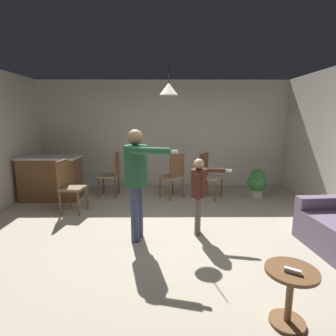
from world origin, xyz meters
TOP-DOWN VIEW (x-y plane):
  - ground at (0.00, 0.00)m, footprint 7.68×7.68m
  - wall_back at (0.00, 3.20)m, footprint 6.40×0.10m
  - kitchen_counter at (-2.45, 1.98)m, footprint 1.26×0.66m
  - side_table_by_couch at (1.14, -1.72)m, footprint 0.44×0.44m
  - person_adult at (-0.34, -0.04)m, footprint 0.74×0.59m
  - person_child at (0.58, 0.16)m, footprint 0.63×0.34m
  - dining_chair_by_counter at (0.24, 1.99)m, footprint 0.59×0.59m
  - dining_chair_near_wall at (1.01, 2.03)m, footprint 0.58×0.58m
  - dining_chair_centre_back at (-1.15, 2.17)m, footprint 0.43×0.43m
  - dining_chair_spare at (-1.75, 1.14)m, footprint 0.48×0.48m
  - potted_plant_corner at (2.12, 2.04)m, footprint 0.42×0.42m
  - spare_remote_on_table at (1.12, -1.77)m, footprint 0.13×0.10m
  - ceiling_light_pendant at (0.12, 0.89)m, footprint 0.32×0.32m

SIDE VIEW (x-z plane):
  - ground at x=0.00m, z-range 0.00..0.00m
  - side_table_by_couch at x=1.14m, z-range 0.07..0.59m
  - potted_plant_corner at x=2.12m, z-range 0.03..0.68m
  - kitchen_counter at x=-2.45m, z-range 0.00..0.95m
  - spare_remote_on_table at x=1.12m, z-range 0.52..0.56m
  - dining_chair_by_counter at x=0.24m, z-range 0.05..1.05m
  - dining_chair_near_wall at x=1.01m, z-range 0.05..1.05m
  - dining_chair_centre_back at x=-1.15m, z-range 0.05..1.05m
  - dining_chair_spare at x=-1.75m, z-range 0.05..1.05m
  - person_child at x=0.58m, z-range 0.14..1.32m
  - person_adult at x=-0.34m, z-range 0.20..1.82m
  - wall_back at x=0.00m, z-range 0.00..2.70m
  - ceiling_light_pendant at x=0.12m, z-range 1.98..2.53m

